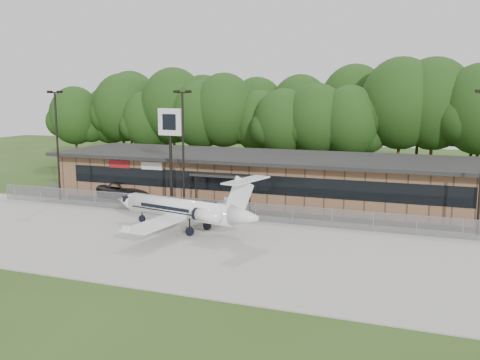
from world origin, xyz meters
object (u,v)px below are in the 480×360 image
at_px(business_jet, 186,210).
at_px(pole_sign, 170,133).
at_px(terminal, 267,177).
at_px(suv, 125,190).

bearing_deg(business_jet, pole_sign, 138.11).
relative_size(terminal, suv, 6.81).
distance_m(terminal, business_jet, 13.68).
bearing_deg(business_jet, terminal, 95.11).
bearing_deg(business_jet, suv, 153.47).
distance_m(suv, pole_sign, 8.98).
height_order(terminal, pole_sign, pole_sign).
bearing_deg(pole_sign, suv, 164.58).
bearing_deg(terminal, suv, -159.90).
distance_m(business_jet, suv, 14.11).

